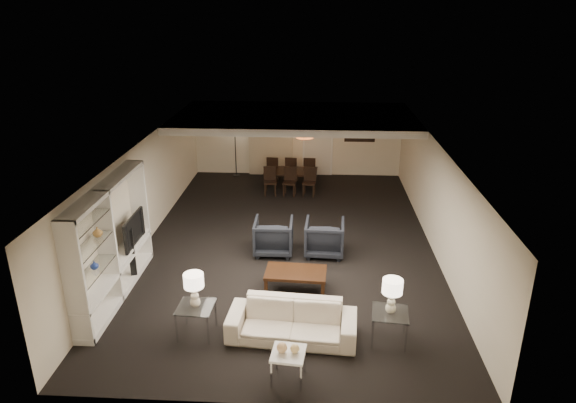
# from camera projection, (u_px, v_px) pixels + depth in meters

# --- Properties ---
(floor) EXTENTS (11.00, 11.00, 0.00)m
(floor) POSITION_uv_depth(u_px,v_px,m) (288.00, 243.00, 12.72)
(floor) COLOR black
(floor) RESTS_ON ground
(ceiling) EXTENTS (7.00, 11.00, 0.02)m
(ceiling) POSITION_uv_depth(u_px,v_px,m) (288.00, 145.00, 11.82)
(ceiling) COLOR silver
(ceiling) RESTS_ON ground
(wall_back) EXTENTS (7.00, 0.02, 2.50)m
(wall_back) POSITION_uv_depth(u_px,v_px,m) (297.00, 139.00, 17.39)
(wall_back) COLOR beige
(wall_back) RESTS_ON ground
(wall_front) EXTENTS (7.00, 0.02, 2.50)m
(wall_front) POSITION_uv_depth(u_px,v_px,m) (266.00, 334.00, 7.15)
(wall_front) COLOR beige
(wall_front) RESTS_ON ground
(wall_left) EXTENTS (0.02, 11.00, 2.50)m
(wall_left) POSITION_uv_depth(u_px,v_px,m) (144.00, 193.00, 12.46)
(wall_left) COLOR beige
(wall_left) RESTS_ON ground
(wall_right) EXTENTS (0.02, 11.00, 2.50)m
(wall_right) POSITION_uv_depth(u_px,v_px,m) (436.00, 199.00, 12.08)
(wall_right) COLOR beige
(wall_right) RESTS_ON ground
(ceiling_soffit) EXTENTS (7.00, 4.00, 0.20)m
(ceiling_soffit) POSITION_uv_depth(u_px,v_px,m) (295.00, 118.00, 15.11)
(ceiling_soffit) COLOR silver
(ceiling_soffit) RESTS_ON ceiling
(curtains) EXTENTS (1.50, 0.12, 2.40)m
(curtains) POSITION_uv_depth(u_px,v_px,m) (271.00, 140.00, 17.38)
(curtains) COLOR beige
(curtains) RESTS_ON wall_back
(door) EXTENTS (0.90, 0.05, 2.10)m
(door) POSITION_uv_depth(u_px,v_px,m) (318.00, 145.00, 17.39)
(door) COLOR silver
(door) RESTS_ON wall_back
(painting) EXTENTS (0.95, 0.04, 0.65)m
(painting) POSITION_uv_depth(u_px,v_px,m) (360.00, 131.00, 17.13)
(painting) COLOR #142D38
(painting) RESTS_ON wall_back
(media_unit) EXTENTS (0.38, 3.40, 2.35)m
(media_unit) POSITION_uv_depth(u_px,v_px,m) (112.00, 242.00, 10.05)
(media_unit) COLOR white
(media_unit) RESTS_ON wall_left
(pendant_light) EXTENTS (0.52, 0.52, 0.24)m
(pendant_light) POSITION_uv_depth(u_px,v_px,m) (305.00, 134.00, 15.27)
(pendant_light) COLOR #D8591E
(pendant_light) RESTS_ON ceiling_soffit
(sofa) EXTENTS (2.32, 1.06, 0.66)m
(sofa) POSITION_uv_depth(u_px,v_px,m) (292.00, 321.00, 9.02)
(sofa) COLOR beige
(sofa) RESTS_ON floor
(coffee_table) EXTENTS (1.28, 0.79, 0.44)m
(coffee_table) POSITION_uv_depth(u_px,v_px,m) (296.00, 281.00, 10.55)
(coffee_table) COLOR black
(coffee_table) RESTS_ON floor
(armchair_left) EXTENTS (0.91, 0.93, 0.84)m
(armchair_left) POSITION_uv_depth(u_px,v_px,m) (274.00, 236.00, 12.09)
(armchair_left) COLOR black
(armchair_left) RESTS_ON floor
(armchair_right) EXTENTS (0.94, 0.96, 0.84)m
(armchair_right) POSITION_uv_depth(u_px,v_px,m) (324.00, 238.00, 12.02)
(armchair_right) COLOR black
(armchair_right) RESTS_ON floor
(side_table_left) EXTENTS (0.65, 0.65, 0.58)m
(side_table_left) POSITION_uv_depth(u_px,v_px,m) (197.00, 320.00, 9.12)
(side_table_left) COLOR silver
(side_table_left) RESTS_ON floor
(side_table_right) EXTENTS (0.69, 0.69, 0.58)m
(side_table_right) POSITION_uv_depth(u_px,v_px,m) (389.00, 327.00, 8.94)
(side_table_right) COLOR silver
(side_table_right) RESTS_ON floor
(table_lamp_left) EXTENTS (0.40, 0.40, 0.64)m
(table_lamp_left) POSITION_uv_depth(u_px,v_px,m) (194.00, 290.00, 8.90)
(table_lamp_left) COLOR beige
(table_lamp_left) RESTS_ON side_table_left
(table_lamp_right) EXTENTS (0.37, 0.37, 0.64)m
(table_lamp_right) POSITION_uv_depth(u_px,v_px,m) (392.00, 296.00, 8.72)
(table_lamp_right) COLOR beige
(table_lamp_right) RESTS_ON side_table_right
(marble_table) EXTENTS (0.57, 0.57, 0.52)m
(marble_table) POSITION_uv_depth(u_px,v_px,m) (288.00, 366.00, 8.02)
(marble_table) COLOR white
(marble_table) RESTS_ON floor
(gold_gourd_a) EXTENTS (0.17, 0.17, 0.17)m
(gold_gourd_a) POSITION_uv_depth(u_px,v_px,m) (282.00, 348.00, 7.90)
(gold_gourd_a) COLOR #DCAC74
(gold_gourd_a) RESTS_ON marble_table
(gold_gourd_b) EXTENTS (0.14, 0.14, 0.14)m
(gold_gourd_b) POSITION_uv_depth(u_px,v_px,m) (295.00, 349.00, 7.90)
(gold_gourd_b) COLOR #E7C37A
(gold_gourd_b) RESTS_ON marble_table
(television) EXTENTS (1.11, 0.15, 0.64)m
(television) POSITION_uv_depth(u_px,v_px,m) (129.00, 230.00, 10.86)
(television) COLOR black
(television) RESTS_ON media_unit
(vase_blue) EXTENTS (0.15, 0.15, 0.16)m
(vase_blue) POSITION_uv_depth(u_px,v_px,m) (94.00, 265.00, 9.26)
(vase_blue) COLOR #223994
(vase_blue) RESTS_ON media_unit
(vase_amber) EXTENTS (0.18, 0.18, 0.19)m
(vase_amber) POSITION_uv_depth(u_px,v_px,m) (97.00, 232.00, 9.36)
(vase_amber) COLOR #B8833D
(vase_amber) RESTS_ON media_unit
(floor_speaker) EXTENTS (0.16, 0.16, 1.17)m
(floor_speaker) POSITION_uv_depth(u_px,v_px,m) (132.00, 255.00, 10.85)
(floor_speaker) COLOR black
(floor_speaker) RESTS_ON floor
(dining_table) EXTENTS (1.70, 0.98, 0.59)m
(dining_table) POSITION_uv_depth(u_px,v_px,m) (291.00, 179.00, 16.37)
(dining_table) COLOR black
(dining_table) RESTS_ON floor
(chair_nl) EXTENTS (0.45, 0.45, 0.87)m
(chair_nl) POSITION_uv_depth(u_px,v_px,m) (270.00, 182.00, 15.74)
(chair_nl) COLOR black
(chair_nl) RESTS_ON floor
(chair_nm) EXTENTS (0.45, 0.45, 0.87)m
(chair_nm) POSITION_uv_depth(u_px,v_px,m) (290.00, 182.00, 15.71)
(chair_nm) COLOR black
(chair_nm) RESTS_ON floor
(chair_nr) EXTENTS (0.45, 0.45, 0.87)m
(chair_nr) POSITION_uv_depth(u_px,v_px,m) (309.00, 182.00, 15.68)
(chair_nr) COLOR black
(chair_nr) RESTS_ON floor
(chair_fl) EXTENTS (0.45, 0.45, 0.87)m
(chair_fl) POSITION_uv_depth(u_px,v_px,m) (274.00, 169.00, 16.95)
(chair_fl) COLOR black
(chair_fl) RESTS_ON floor
(chair_fm) EXTENTS (0.44, 0.44, 0.87)m
(chair_fm) POSITION_uv_depth(u_px,v_px,m) (292.00, 169.00, 16.92)
(chair_fm) COLOR black
(chair_fm) RESTS_ON floor
(chair_fr) EXTENTS (0.43, 0.43, 0.87)m
(chair_fr) POSITION_uv_depth(u_px,v_px,m) (310.00, 169.00, 16.89)
(chair_fr) COLOR black
(chair_fr) RESTS_ON floor
(floor_lamp) EXTENTS (0.31, 0.31, 1.71)m
(floor_lamp) POSITION_uv_depth(u_px,v_px,m) (236.00, 151.00, 17.36)
(floor_lamp) COLOR black
(floor_lamp) RESTS_ON floor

